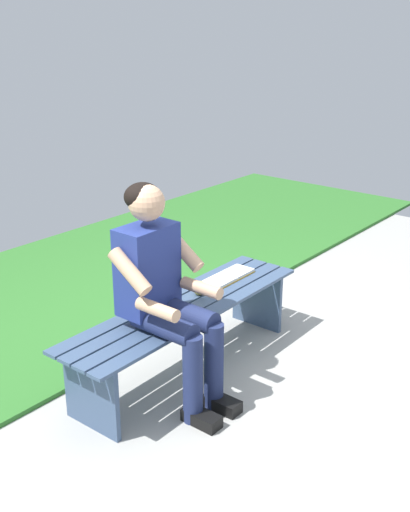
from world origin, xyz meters
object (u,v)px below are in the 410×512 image
person_seated (164,287)px  apple (200,288)px  bench_near (186,320)px  book_open (228,277)px

person_seated → apple: bearing=-164.2°
person_seated → apple: person_seated is taller
bench_near → person_seated: (0.29, 0.10, 0.34)m
bench_near → person_seated: bearing=18.7°
bench_near → person_seated: 0.46m
apple → book_open: apple is taller
bench_near → person_seated: person_seated is taller
person_seated → book_open: person_seated is taller
person_seated → book_open: 0.83m
person_seated → book_open: size_ratio=3.01×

